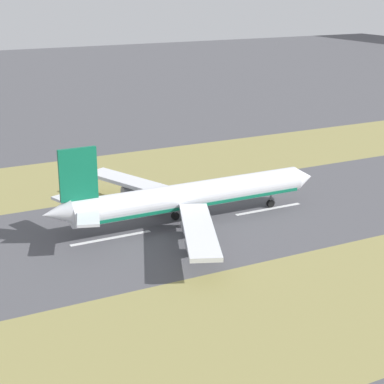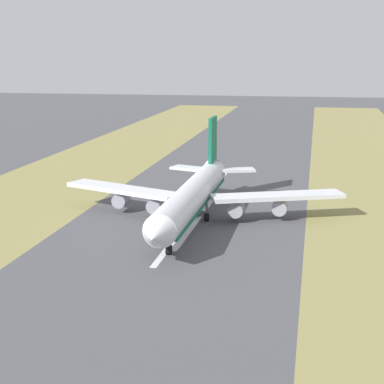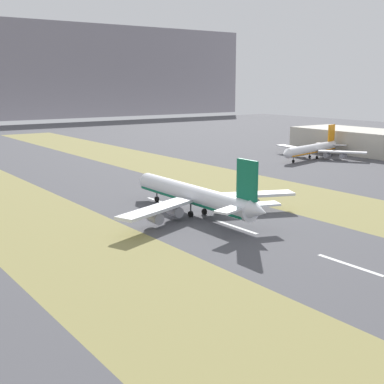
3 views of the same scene
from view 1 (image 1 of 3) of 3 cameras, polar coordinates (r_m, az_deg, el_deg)
name	(u,v)px [view 1 (image 1 of 3)]	position (r m, az deg, el deg)	size (l,w,h in m)	color
ground_plane	(191,223)	(145.12, -0.09, -2.81)	(800.00, 800.00, 0.00)	#4C4C51
grass_median_west	(120,173)	(184.22, -6.45, 1.72)	(40.00, 600.00, 0.01)	olive
grass_median_east	(313,310)	(110.58, 10.73, -10.28)	(40.00, 600.00, 0.01)	olive
centreline_dash_mid	(111,238)	(138.12, -7.20, -4.09)	(1.20, 18.00, 0.01)	silver
centreline_dash_far	(268,209)	(155.09, 6.80, -1.52)	(1.20, 18.00, 0.01)	silver
airplane_main_jet	(184,197)	(143.65, -0.68, -0.48)	(64.13, 67.04, 20.20)	silver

